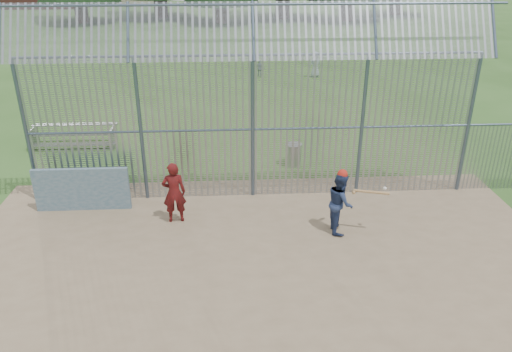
{
  "coord_description": "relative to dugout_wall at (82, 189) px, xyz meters",
  "views": [
    {
      "loc": [
        -0.67,
        -9.27,
        6.52
      ],
      "look_at": [
        0.0,
        2.0,
        1.3
      ],
      "focal_mm": 35.0,
      "sensor_mm": 36.0,
      "label": 1
    }
  ],
  "objects": [
    {
      "name": "batter",
      "position": [
        6.64,
        -1.49,
        0.18
      ],
      "size": [
        0.61,
        0.78,
        1.56
      ],
      "primitive_type": "imported",
      "rotation": [
        0.0,
        0.0,
        1.54
      ],
      "color": "navy",
      "rests_on": "dirt_infield"
    },
    {
      "name": "backstop_fence",
      "position": [
        6.41,
        0.53,
        1.74
      ],
      "size": [
        20.09,
        0.81,
        5.3
      ],
      "color": "#47566B",
      "rests_on": "ground"
    },
    {
      "name": "dugout_wall",
      "position": [
        0.0,
        0.0,
        0.0
      ],
      "size": [
        2.5,
        0.12,
        1.2
      ],
      "primitive_type": "cube",
      "color": "#38566B",
      "rests_on": "dirt_infield"
    },
    {
      "name": "dirt_infield",
      "position": [
        4.6,
        -3.4,
        -0.61
      ],
      "size": [
        14.0,
        10.0,
        0.02
      ],
      "primitive_type": "cube",
      "color": "#756047",
      "rests_on": "ground"
    },
    {
      "name": "trash_can",
      "position": [
        6.03,
        2.68,
        -0.24
      ],
      "size": [
        0.56,
        0.56,
        0.82
      ],
      "color": "#989BA0",
      "rests_on": "ground"
    },
    {
      "name": "bg_kid_seated",
      "position": [
        5.74,
        14.87,
        -0.17
      ],
      "size": [
        0.53,
        0.24,
        0.9
      ],
      "primitive_type": "imported",
      "rotation": [
        0.0,
        0.0,
        3.11
      ],
      "color": "slate",
      "rests_on": "ground"
    },
    {
      "name": "bg_kid_standing",
      "position": [
        8.73,
        14.57,
        0.07
      ],
      "size": [
        0.79,
        0.65,
        1.39
      ],
      "primitive_type": "imported",
      "rotation": [
        0.0,
        0.0,
        3.51
      ],
      "color": "gray",
      "rests_on": "ground"
    },
    {
      "name": "ground",
      "position": [
        4.6,
        -2.9,
        -0.62
      ],
      "size": [
        120.0,
        120.0,
        0.0
      ],
      "primitive_type": "plane",
      "color": "#2D511E",
      "rests_on": "ground"
    },
    {
      "name": "batting_gear",
      "position": [
        6.81,
        -1.52,
        0.84
      ],
      "size": [
        1.24,
        0.42,
        0.59
      ],
      "color": "#AD2117",
      "rests_on": "ground"
    },
    {
      "name": "onlooker",
      "position": [
        2.52,
        -0.77,
        0.21
      ],
      "size": [
        0.63,
        0.45,
        1.63
      ],
      "primitive_type": "imported",
      "rotation": [
        0.0,
        0.0,
        3.25
      ],
      "color": "maroon",
      "rests_on": "dirt_infield"
    },
    {
      "name": "bleacher",
      "position": [
        -1.54,
        4.82,
        -0.21
      ],
      "size": [
        3.0,
        0.95,
        0.72
      ],
      "color": "slate",
      "rests_on": "ground"
    }
  ]
}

